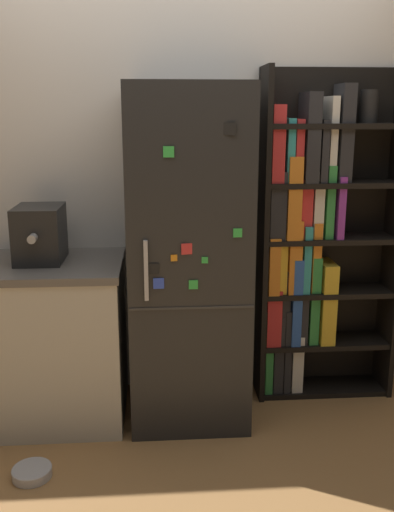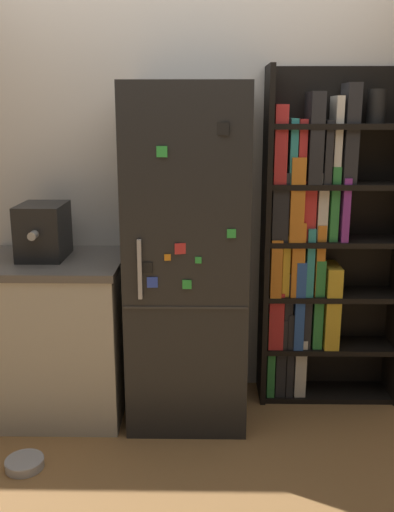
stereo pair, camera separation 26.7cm
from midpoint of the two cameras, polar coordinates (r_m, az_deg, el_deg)
The scene contains 7 objects.
ground_plane at distance 3.34m, azimuth -3.12°, elevation -16.06°, with size 16.00×16.00×0.00m, color #A87542.
wall_back at distance 3.38m, azimuth -3.58°, elevation 7.70°, with size 8.00×0.05×2.60m.
refrigerator at distance 3.10m, azimuth -3.39°, elevation -0.16°, with size 0.63×0.68×1.82m.
bookshelf at distance 3.39m, azimuth 9.07°, elevation 1.19°, with size 0.81×0.29×1.93m.
kitchen_counter at distance 3.33m, azimuth -16.41°, elevation -8.08°, with size 0.79×0.66×0.90m.
espresso_machine at distance 3.20m, azimuth -17.77°, elevation 2.11°, with size 0.24×0.38×0.30m.
pet_bowl at distance 3.02m, azimuth -18.79°, elevation -19.81°, with size 0.19×0.19×0.05m.
Camera 1 is at (-0.17, -2.88, 1.68)m, focal length 40.00 mm.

